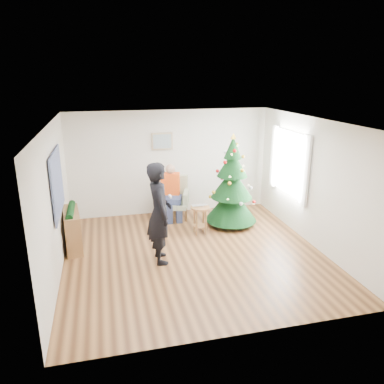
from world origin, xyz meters
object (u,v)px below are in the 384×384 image
object	(u,v)px
stool	(200,220)
armchair	(172,203)
christmas_tree	(232,185)
console	(73,230)
standing_man	(159,213)

from	to	relation	value
stool	armchair	world-z (taller)	armchair
christmas_tree	console	distance (m)	3.63
christmas_tree	stool	xyz separation A→B (m)	(-0.85, -0.36, -0.65)
stool	console	xyz separation A→B (m)	(-2.70, -0.11, 0.08)
stool	armchair	size ratio (longest dim) A/B	0.62
armchair	christmas_tree	bearing A→B (deg)	-13.56
armchair	console	xyz separation A→B (m)	(-2.28, -1.22, 0.02)
stool	armchair	distance (m)	1.19
console	stool	bearing A→B (deg)	-3.83
armchair	stool	bearing A→B (deg)	-52.55
christmas_tree	armchair	size ratio (longest dim) A/B	2.11
stool	standing_man	xyz separation A→B (m)	(-1.06, -1.05, 0.64)
christmas_tree	console	world-z (taller)	christmas_tree
console	christmas_tree	bearing A→B (deg)	1.45
armchair	standing_man	size ratio (longest dim) A/B	0.53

